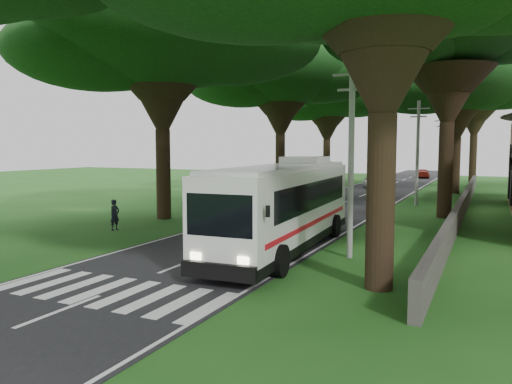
{
  "coord_description": "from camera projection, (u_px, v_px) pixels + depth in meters",
  "views": [
    {
      "loc": [
        10.6,
        -13.82,
        4.55
      ],
      "look_at": [
        -0.32,
        9.36,
        2.2
      ],
      "focal_mm": 35.0,
      "sensor_mm": 36.0,
      "label": 1
    }
  ],
  "objects": [
    {
      "name": "distant_car_b",
      "position": [
        380.0,
        175.0,
        67.52
      ],
      "size": [
        1.65,
        3.85,
        1.24
      ],
      "primitive_type": "imported",
      "rotation": [
        0.0,
        0.0,
        0.09
      ],
      "color": "navy",
      "rests_on": "road"
    },
    {
      "name": "pole_mid",
      "position": [
        418.0,
        151.0,
        38.07
      ],
      "size": [
        1.6,
        0.24,
        8.0
      ],
      "color": "gray",
      "rests_on": "ground"
    },
    {
      "name": "tree_r_midb",
      "position": [
        458.0,
        79.0,
        47.41
      ],
      "size": [
        15.49,
        15.49,
        14.32
      ],
      "color": "black",
      "rests_on": "ground"
    },
    {
      "name": "pole_near",
      "position": [
        351.0,
        156.0,
        20.05
      ],
      "size": [
        1.6,
        0.24,
        8.0
      ],
      "color": "gray",
      "rests_on": "ground"
    },
    {
      "name": "pedestrian",
      "position": [
        115.0,
        215.0,
        27.06
      ],
      "size": [
        0.45,
        0.64,
        1.68
      ],
      "primitive_type": "imported",
      "rotation": [
        0.0,
        0.0,
        1.49
      ],
      "color": "black",
      "rests_on": "ground"
    },
    {
      "name": "road",
      "position": [
        343.0,
        203.0,
        39.88
      ],
      "size": [
        8.0,
        120.0,
        0.04
      ],
      "primitive_type": "cube",
      "color": "black",
      "rests_on": "ground"
    },
    {
      "name": "tree_l_far",
      "position": [
        327.0,
        96.0,
        63.21
      ],
      "size": [
        14.11,
        14.11,
        14.01
      ],
      "color": "black",
      "rests_on": "ground"
    },
    {
      "name": "tree_l_midb",
      "position": [
        281.0,
        72.0,
        46.52
      ],
      "size": [
        15.25,
        15.25,
        14.82
      ],
      "color": "black",
      "rests_on": "ground"
    },
    {
      "name": "distant_car_c",
      "position": [
        423.0,
        174.0,
        71.75
      ],
      "size": [
        2.44,
        4.53,
        1.25
      ],
      "primitive_type": "imported",
      "rotation": [
        0.0,
        0.0,
        3.31
      ],
      "color": "maroon",
      "rests_on": "road"
    },
    {
      "name": "pole_far",
      "position": [
        441.0,
        150.0,
        56.08
      ],
      "size": [
        1.6,
        0.24,
        8.0
      ],
      "color": "gray",
      "rests_on": "ground"
    },
    {
      "name": "tree_r_mida",
      "position": [
        451.0,
        21.0,
        30.86
      ],
      "size": [
        13.67,
        13.67,
        15.36
      ],
      "color": "black",
      "rests_on": "ground"
    },
    {
      "name": "coach_bus",
      "position": [
        284.0,
        205.0,
        21.66
      ],
      "size": [
        3.48,
        12.79,
        3.74
      ],
      "rotation": [
        0.0,
        0.0,
        0.05
      ],
      "color": "white",
      "rests_on": "ground"
    },
    {
      "name": "ground",
      "position": [
        150.0,
        277.0,
        17.36
      ],
      "size": [
        140.0,
        140.0,
        0.0
      ],
      "primitive_type": "plane",
      "color": "#1C4E16",
      "rests_on": "ground"
    },
    {
      "name": "tree_l_mida",
      "position": [
        161.0,
        35.0,
        30.53
      ],
      "size": [
        15.81,
        15.81,
        14.77
      ],
      "color": "black",
      "rests_on": "ground"
    },
    {
      "name": "crosswalk",
      "position": [
        110.0,
        292.0,
        15.56
      ],
      "size": [
        8.0,
        3.0,
        0.01
      ],
      "primitive_type": "cube",
      "color": "silver",
      "rests_on": "ground"
    },
    {
      "name": "distant_car_a",
      "position": [
        373.0,
        181.0,
        54.38
      ],
      "size": [
        2.98,
        4.72,
        1.5
      ],
      "primitive_type": "imported",
      "rotation": [
        0.0,
        0.0,
        3.44
      ],
      "color": "#B9B9BE",
      "rests_on": "road"
    },
    {
      "name": "tree_r_far",
      "position": [
        476.0,
        85.0,
        63.08
      ],
      "size": [
        13.79,
        13.79,
        15.35
      ],
      "color": "black",
      "rests_on": "ground"
    },
    {
      "name": "property_wall",
      "position": [
        464.0,
        203.0,
        35.11
      ],
      "size": [
        0.35,
        50.0,
        1.2
      ],
      "primitive_type": "cube",
      "color": "#383533",
      "rests_on": "ground"
    }
  ]
}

